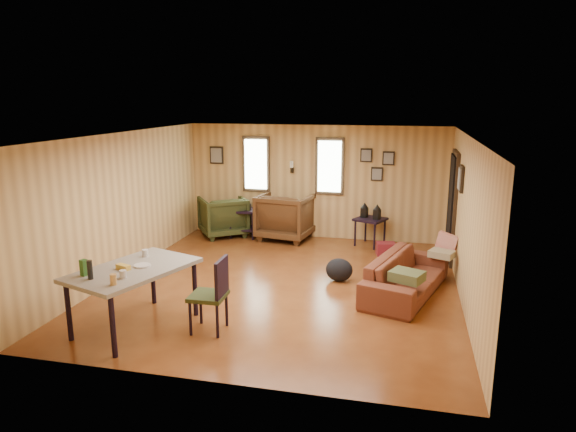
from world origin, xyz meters
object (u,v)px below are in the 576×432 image
at_px(recliner_brown, 286,214).
at_px(dining_table, 132,273).
at_px(sofa, 407,269).
at_px(end_table, 244,218).
at_px(recliner_green, 223,214).
at_px(side_table, 370,217).

relative_size(recliner_brown, dining_table, 0.59).
xyz_separation_m(sofa, end_table, (-3.44, 2.62, 0.02)).
height_order(recliner_brown, end_table, recliner_brown).
relative_size(recliner_brown, recliner_green, 1.14).
bearing_deg(recliner_brown, end_table, 11.67).
relative_size(end_table, dining_table, 0.41).
bearing_deg(side_table, sofa, -73.89).
bearing_deg(recliner_brown, recliner_green, 11.03).
bearing_deg(recliner_brown, side_table, -174.47).
xyz_separation_m(sofa, recliner_green, (-3.92, 2.61, 0.07)).
height_order(recliner_green, dining_table, dining_table).
relative_size(recliner_green, end_table, 1.26).
height_order(recliner_green, side_table, recliner_green).
distance_m(recliner_brown, end_table, 0.93).
bearing_deg(end_table, recliner_brown, 2.70).
height_order(sofa, dining_table, dining_table).
distance_m(sofa, recliner_brown, 3.66).
distance_m(recliner_green, dining_table, 4.65).
bearing_deg(recliner_green, recliner_brown, 146.47).
bearing_deg(recliner_brown, dining_table, 87.61).
relative_size(recliner_brown, side_table, 1.24).
distance_m(recliner_green, side_table, 3.18).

